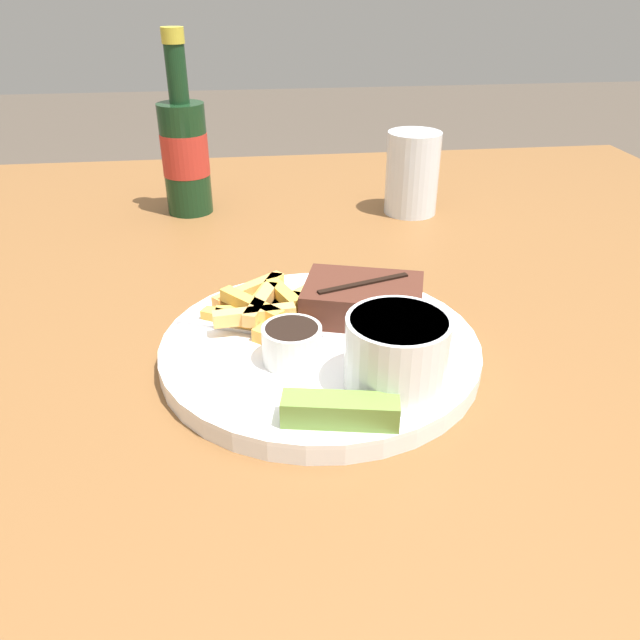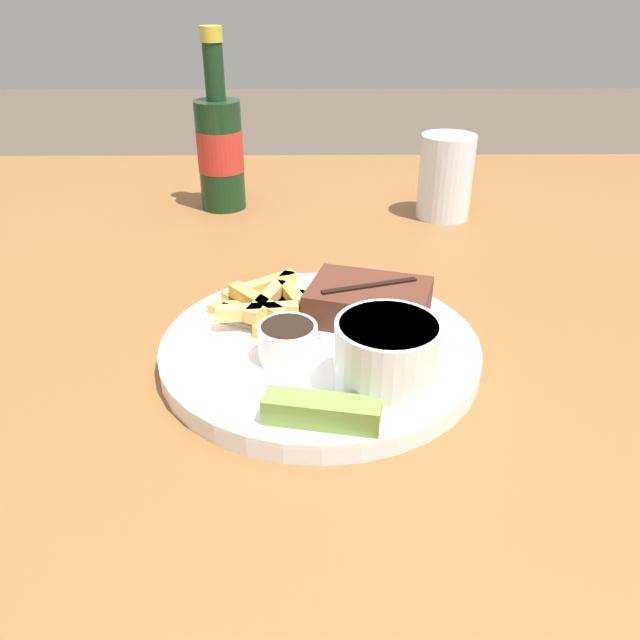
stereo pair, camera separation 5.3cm
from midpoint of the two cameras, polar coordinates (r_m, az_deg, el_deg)
The scene contains 10 objects.
dining_table at distance 0.58m, azimuth -2.61°, elevation -8.80°, with size 1.31×1.37×0.72m.
dinner_plate at distance 0.54m, azimuth -2.79°, elevation -2.75°, with size 0.27×0.27×0.02m.
steak_portion at distance 0.57m, azimuth 1.32°, elevation 1.82°, with size 0.12×0.10×0.03m.
fries_pile at distance 0.58m, azimuth -7.73°, elevation 1.11°, with size 0.12×0.12×0.02m.
coleslaw_cup at distance 0.46m, azimuth 3.84°, elevation -2.81°, with size 0.08×0.08×0.06m.
dipping_sauce_cup at distance 0.50m, azimuth -5.59°, elevation -2.17°, with size 0.05×0.05×0.03m.
pickle_spear at distance 0.44m, azimuth -1.15°, elevation -8.35°, with size 0.09×0.04×0.02m.
fork_utensil at distance 0.56m, azimuth -9.82°, elevation -0.79°, with size 0.13×0.06×0.00m.
beer_bottle at distance 0.89m, azimuth -13.98°, elevation 14.71°, with size 0.06×0.06×0.24m.
drinking_glass at distance 0.88m, azimuth 6.70°, elevation 13.15°, with size 0.07×0.07×0.11m.
Camera 1 is at (-0.06, -0.46, 1.02)m, focal length 35.00 mm.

